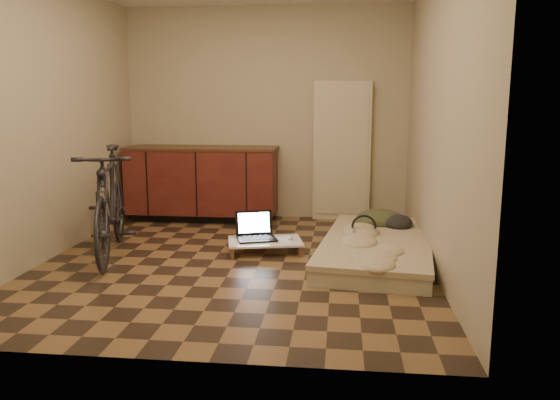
# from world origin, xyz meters

# --- Properties ---
(room_shell) EXTENTS (3.50, 4.00, 2.60)m
(room_shell) POSITION_xyz_m (0.00, 0.00, 1.30)
(room_shell) COLOR brown
(room_shell) RESTS_ON ground
(cabinets) EXTENTS (1.84, 0.62, 0.91)m
(cabinets) POSITION_xyz_m (-0.75, 1.70, 0.47)
(cabinets) COLOR black
(cabinets) RESTS_ON ground
(appliance_panel) EXTENTS (0.70, 0.10, 1.70)m
(appliance_panel) POSITION_xyz_m (0.95, 1.94, 0.85)
(appliance_panel) COLOR beige
(appliance_panel) RESTS_ON ground
(bicycle) EXTENTS (0.98, 1.86, 1.15)m
(bicycle) POSITION_xyz_m (-1.20, -0.00, 0.58)
(bicycle) COLOR black
(bicycle) RESTS_ON ground
(futon) EXTENTS (1.24, 2.17, 0.18)m
(futon) POSITION_xyz_m (1.30, 0.28, 0.09)
(futon) COLOR #B9B394
(futon) RESTS_ON ground
(clothing_pile) EXTENTS (0.60, 0.52, 0.22)m
(clothing_pile) POSITION_xyz_m (1.41, 0.92, 0.29)
(clothing_pile) COLOR #394025
(clothing_pile) RESTS_ON futon
(headphones) EXTENTS (0.30, 0.28, 0.18)m
(headphones) POSITION_xyz_m (1.18, 0.39, 0.27)
(headphones) COLOR black
(headphones) RESTS_ON futon
(lap_desk) EXTENTS (0.79, 0.60, 0.12)m
(lap_desk) POSITION_xyz_m (0.22, 0.32, 0.10)
(lap_desk) COLOR brown
(lap_desk) RESTS_ON ground
(laptop) EXTENTS (0.46, 0.43, 0.26)m
(laptop) POSITION_xyz_m (0.12, 0.38, 0.17)
(laptop) COLOR black
(laptop) RESTS_ON lap_desk
(mouse) EXTENTS (0.08, 0.11, 0.04)m
(mouse) POSITION_xyz_m (0.46, 0.38, 0.14)
(mouse) COLOR white
(mouse) RESTS_ON lap_desk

